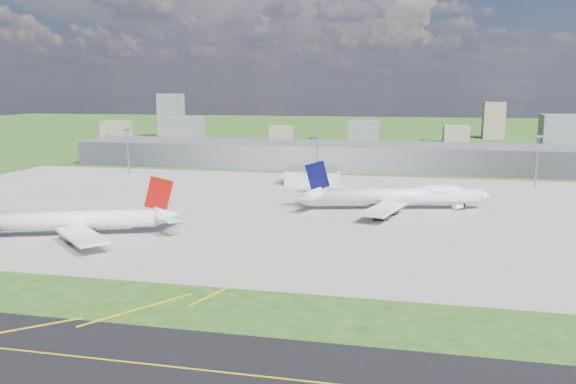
% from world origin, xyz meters
% --- Properties ---
extents(ground, '(1400.00, 1400.00, 0.00)m').
position_xyz_m(ground, '(0.00, 150.00, 0.00)').
color(ground, '#234816').
rests_on(ground, ground).
extents(apron, '(360.00, 190.00, 0.08)m').
position_xyz_m(apron, '(10.00, 40.00, 0.04)').
color(apron, gray).
rests_on(apron, ground).
extents(terminal, '(300.00, 42.00, 15.00)m').
position_xyz_m(terminal, '(0.00, 165.00, 7.50)').
color(terminal, gray).
rests_on(terminal, ground).
extents(ops_building, '(26.00, 16.00, 8.00)m').
position_xyz_m(ops_building, '(10.00, 100.00, 4.00)').
color(ops_building, silver).
rests_on(ops_building, ground).
extents(mast_west, '(3.50, 2.00, 25.90)m').
position_xyz_m(mast_west, '(-100.00, 115.00, 17.71)').
color(mast_west, gray).
rests_on(mast_west, ground).
extents(mast_center, '(3.50, 2.00, 25.90)m').
position_xyz_m(mast_center, '(10.00, 115.00, 17.71)').
color(mast_center, gray).
rests_on(mast_center, ground).
extents(mast_east, '(3.50, 2.00, 25.90)m').
position_xyz_m(mast_east, '(120.00, 115.00, 17.71)').
color(mast_east, gray).
rests_on(mast_east, ground).
extents(airliner_red_twin, '(69.60, 52.90, 19.68)m').
position_xyz_m(airliner_red_twin, '(-50.12, -18.06, 5.24)').
color(airliner_red_twin, silver).
rests_on(airliner_red_twin, ground).
extents(airliner_blue_quad, '(76.57, 59.12, 20.21)m').
position_xyz_m(airliner_blue_quad, '(54.77, 46.73, 5.61)').
color(airliner_blue_quad, silver).
rests_on(airliner_blue_quad, ground).
extents(tug_yellow, '(3.73, 2.50, 1.74)m').
position_xyz_m(tug_yellow, '(-37.90, 5.39, 0.91)').
color(tug_yellow, orange).
rests_on(tug_yellow, ground).
extents(van_white_near, '(2.92, 4.89, 2.36)m').
position_xyz_m(van_white_near, '(48.48, 43.06, 1.20)').
color(van_white_near, silver).
rests_on(van_white_near, ground).
extents(van_white_far, '(5.32, 4.89, 2.55)m').
position_xyz_m(van_white_far, '(78.22, 52.03, 1.29)').
color(van_white_far, white).
rests_on(van_white_far, ground).
extents(bldg_far_w, '(24.00, 20.00, 18.00)m').
position_xyz_m(bldg_far_w, '(-220.00, 320.00, 9.00)').
color(bldg_far_w, gray).
rests_on(bldg_far_w, ground).
extents(bldg_w, '(28.00, 22.00, 24.00)m').
position_xyz_m(bldg_w, '(-140.00, 300.00, 12.00)').
color(bldg_w, slate).
rests_on(bldg_w, ground).
extents(bldg_cw, '(20.00, 18.00, 14.00)m').
position_xyz_m(bldg_cw, '(-60.00, 340.00, 7.00)').
color(bldg_cw, gray).
rests_on(bldg_cw, ground).
extents(bldg_c, '(26.00, 20.00, 22.00)m').
position_xyz_m(bldg_c, '(20.00, 310.00, 11.00)').
color(bldg_c, slate).
rests_on(bldg_c, ground).
extents(bldg_ce, '(22.00, 24.00, 16.00)m').
position_xyz_m(bldg_ce, '(100.00, 350.00, 8.00)').
color(bldg_ce, gray).
rests_on(bldg_ce, ground).
extents(bldg_e, '(30.00, 22.00, 28.00)m').
position_xyz_m(bldg_e, '(180.00, 320.00, 14.00)').
color(bldg_e, slate).
rests_on(bldg_e, ground).
extents(bldg_tall_w, '(22.00, 20.00, 44.00)m').
position_xyz_m(bldg_tall_w, '(-180.00, 360.00, 22.00)').
color(bldg_tall_w, slate).
rests_on(bldg_tall_w, ground).
extents(bldg_tall_e, '(20.00, 18.00, 36.00)m').
position_xyz_m(bldg_tall_e, '(140.00, 410.00, 18.00)').
color(bldg_tall_e, gray).
rests_on(bldg_tall_e, ground).
extents(tree_far_w, '(7.20, 7.20, 8.80)m').
position_xyz_m(tree_far_w, '(-200.00, 270.00, 5.18)').
color(tree_far_w, '#382314').
rests_on(tree_far_w, ground).
extents(tree_w, '(6.75, 6.75, 8.25)m').
position_xyz_m(tree_w, '(-110.00, 265.00, 4.86)').
color(tree_w, '#382314').
rests_on(tree_w, ground).
extents(tree_c, '(8.10, 8.10, 9.90)m').
position_xyz_m(tree_c, '(-20.00, 280.00, 5.84)').
color(tree_c, '#382314').
rests_on(tree_c, ground).
extents(tree_e, '(7.65, 7.65, 9.35)m').
position_xyz_m(tree_e, '(70.00, 275.00, 5.51)').
color(tree_e, '#382314').
rests_on(tree_e, ground).
extents(tree_far_e, '(6.30, 6.30, 7.70)m').
position_xyz_m(tree_far_e, '(160.00, 285.00, 4.53)').
color(tree_far_e, '#382314').
rests_on(tree_far_e, ground).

